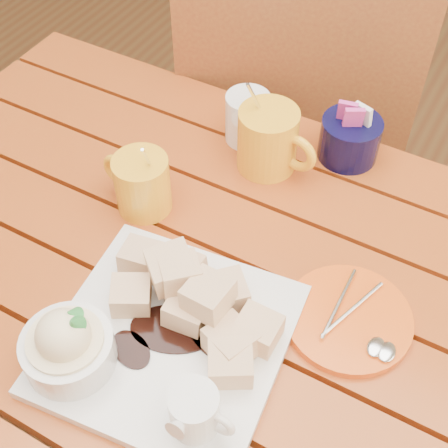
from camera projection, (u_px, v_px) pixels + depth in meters
The scene contains 8 objects.
table at pixel (211, 325), 0.95m from camera, with size 1.20×0.79×0.75m.
dessert_plate at pixel (151, 333), 0.78m from camera, with size 0.32×0.32×0.12m.
coffee_mug_left at pixel (141, 183), 0.93m from camera, with size 0.12×0.08×0.14m.
coffee_mug_right at pixel (269, 139), 0.99m from camera, with size 0.14×0.10×0.16m.
cream_pitcher at pixel (248, 118), 1.03m from camera, with size 0.11×0.09×0.09m.
sugar_caddy at pixel (350, 138), 1.01m from camera, with size 0.10×0.10×0.11m.
orange_saucer at pixel (349, 319), 0.83m from camera, with size 0.17×0.17×0.02m.
chair_far at pixel (293, 130), 1.40m from camera, with size 0.57×0.57×0.97m.
Camera 1 is at (0.26, -0.43, 1.46)m, focal length 50.00 mm.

